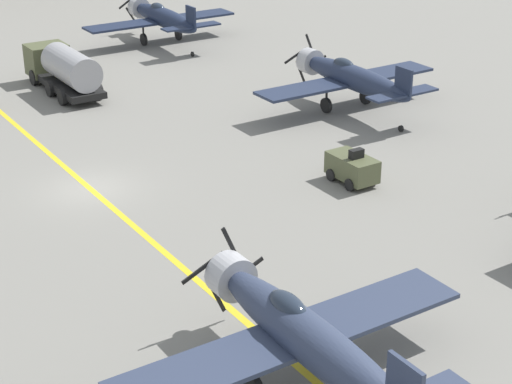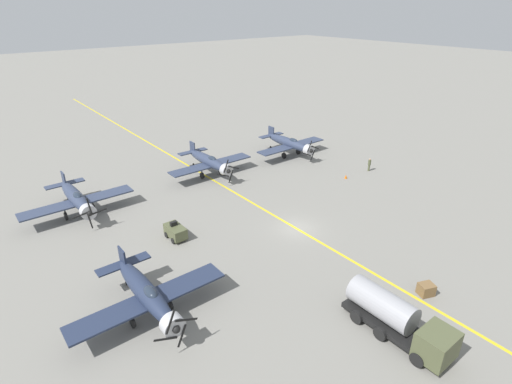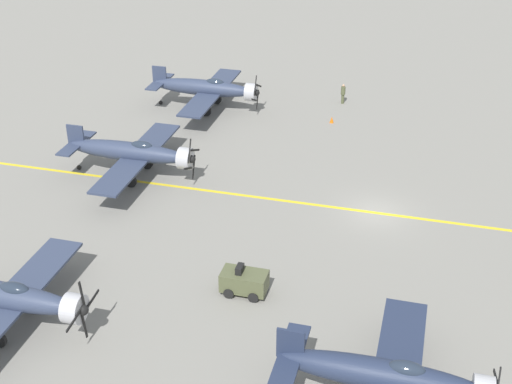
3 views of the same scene
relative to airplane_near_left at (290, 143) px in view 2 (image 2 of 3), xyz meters
name	(u,v)px [view 2 (image 2 of 3)]	position (x,y,z in m)	size (l,w,h in m)	color
ground_plane	(296,229)	(14.50, 16.84, -2.01)	(400.00, 400.00, 0.00)	gray
taxiway_stripe	(296,229)	(14.50, 16.84, -2.01)	(0.30, 160.00, 0.01)	yellow
airplane_near_left	(290,143)	(0.00, 0.00, 0.00)	(12.00, 9.98, 3.67)	#323C55
airplane_near_center	(210,162)	(13.89, -1.05, 0.00)	(12.00, 9.98, 3.69)	#313B55
airplane_near_right	(76,198)	(31.52, -0.54, 0.00)	(12.00, 9.98, 3.80)	#333D56
airplane_mid_right	(147,294)	(32.20, 19.31, 0.00)	(12.00, 9.98, 3.68)	#242E48
fuel_tanker	(398,319)	(19.29, 32.05, -0.50)	(2.68, 8.00, 2.98)	black
tow_tractor	(176,231)	(25.38, 10.66, -1.22)	(1.57, 2.60, 1.79)	#515638
ground_crew_walking	(369,164)	(-4.61, 11.50, -1.00)	(0.40, 0.40, 1.86)	#515638
supply_crate_by_tanker	(426,289)	(13.50, 31.00, -1.52)	(1.19, 0.99, 0.99)	brown
traffic_cone	(346,177)	(0.07, 11.30, -1.74)	(0.36, 0.36, 0.55)	orange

